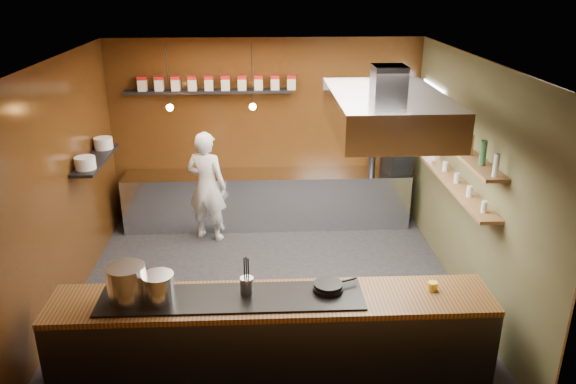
{
  "coord_description": "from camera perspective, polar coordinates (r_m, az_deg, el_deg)",
  "views": [
    {
      "loc": [
        -0.08,
        -6.39,
        3.91
      ],
      "look_at": [
        0.25,
        0.4,
        1.26
      ],
      "focal_mm": 35.0,
      "sensor_mm": 36.0,
      "label": 1
    }
  ],
  "objects": [
    {
      "name": "extractor_hood",
      "position": [
        6.3,
        10.02,
        8.1
      ],
      "size": [
        1.2,
        2.0,
        0.72
      ],
      "color": "#38383D",
      "rests_on": "ceiling"
    },
    {
      "name": "pass_counter",
      "position": [
        5.9,
        -1.6,
        -14.44
      ],
      "size": [
        4.4,
        0.72,
        0.94
      ],
      "color": "#38383D",
      "rests_on": "floor"
    },
    {
      "name": "tin_shelf",
      "position": [
        8.95,
        -8.13,
        10.08
      ],
      "size": [
        2.6,
        0.26,
        0.04
      ],
      "primitive_type": "cube",
      "color": "black",
      "rests_on": "back_wall"
    },
    {
      "name": "wine_glasses",
      "position": [
        7.5,
        16.2,
        1.96
      ],
      "size": [
        0.07,
        2.37,
        0.13
      ],
      "color": "silver",
      "rests_on": "bottle_shelf_lower"
    },
    {
      "name": "bottle_shelf_lower",
      "position": [
        7.52,
        16.13,
        1.35
      ],
      "size": [
        0.26,
        2.8,
        0.04
      ],
      "primitive_type": "cube",
      "color": "brown",
      "rests_on": "right_wall"
    },
    {
      "name": "stockpot_large",
      "position": [
        5.7,
        -16.04,
        -8.9
      ],
      "size": [
        0.49,
        0.49,
        0.37
      ],
      "primitive_type": "cylinder",
      "rotation": [
        0.0,
        0.0,
        0.37
      ],
      "color": "silver",
      "rests_on": "pass_counter"
    },
    {
      "name": "pendant_right",
      "position": [
        8.28,
        -3.62,
        8.99
      ],
      "size": [
        0.1,
        0.1,
        0.95
      ],
      "color": "black",
      "rests_on": "ceiling"
    },
    {
      "name": "right_wall",
      "position": [
        7.3,
        18.08,
        0.93
      ],
      "size": [
        0.0,
        5.0,
        5.0
      ],
      "primitive_type": "plane",
      "rotation": [
        1.57,
        0.0,
        -1.57
      ],
      "color": "#4B4A2A",
      "rests_on": "ground"
    },
    {
      "name": "plate_stacks",
      "position": [
        8.05,
        -19.03,
        3.81
      ],
      "size": [
        0.26,
        1.16,
        0.16
      ],
      "color": "white",
      "rests_on": "plate_shelf"
    },
    {
      "name": "storage_tins",
      "position": [
        8.91,
        -7.2,
        10.94
      ],
      "size": [
        2.43,
        0.13,
        0.22
      ],
      "color": "beige",
      "rests_on": "tin_shelf"
    },
    {
      "name": "back_wall",
      "position": [
        9.21,
        -2.22,
        6.11
      ],
      "size": [
        5.0,
        0.0,
        5.0
      ],
      "primitive_type": "plane",
      "rotation": [
        1.57,
        0.0,
        0.0
      ],
      "color": "#361709",
      "rests_on": "ground"
    },
    {
      "name": "utensil_crock",
      "position": [
        5.65,
        -4.2,
        -9.45
      ],
      "size": [
        0.14,
        0.14,
        0.17
      ],
      "primitive_type": "cylinder",
      "rotation": [
        0.0,
        0.0,
        0.06
      ],
      "color": "#B3B5BA",
      "rests_on": "pass_counter"
    },
    {
      "name": "butter_jar",
      "position": [
        5.93,
        14.48,
        -9.23
      ],
      "size": [
        0.11,
        0.11,
        0.09
      ],
      "primitive_type": "cylinder",
      "rotation": [
        0.0,
        0.0,
        -0.17
      ],
      "color": "yellow",
      "rests_on": "pass_counter"
    },
    {
      "name": "prep_counter",
      "position": [
        9.23,
        -2.1,
        -0.73
      ],
      "size": [
        4.6,
        0.65,
        0.9
      ],
      "primitive_type": "cube",
      "color": "silver",
      "rests_on": "floor"
    },
    {
      "name": "espresso_machine",
      "position": [
        9.24,
        10.99,
        3.19
      ],
      "size": [
        0.49,
        0.47,
        0.4
      ],
      "primitive_type": "cube",
      "rotation": [
        0.0,
        0.0,
        0.29
      ],
      "color": "black",
      "rests_on": "prep_counter"
    },
    {
      "name": "window_pane",
      "position": [
        8.71,
        14.29,
        7.3
      ],
      "size": [
        0.0,
        1.0,
        1.0
      ],
      "primitive_type": "plane",
      "rotation": [
        1.57,
        0.0,
        -1.57
      ],
      "color": "white",
      "rests_on": "right_wall"
    },
    {
      "name": "bottles",
      "position": [
        7.35,
        16.61,
        5.83
      ],
      "size": [
        0.06,
        2.66,
        0.24
      ],
      "color": "silver",
      "rests_on": "bottle_shelf_upper"
    },
    {
      "name": "left_wall",
      "position": [
        7.24,
        -22.15,
        0.23
      ],
      "size": [
        0.0,
        5.0,
        5.0
      ],
      "primitive_type": "plane",
      "rotation": [
        1.57,
        0.0,
        1.57
      ],
      "color": "#361709",
      "rests_on": "ground"
    },
    {
      "name": "bottle_shelf_upper",
      "position": [
        7.38,
        16.5,
        4.78
      ],
      "size": [
        0.26,
        2.8,
        0.04
      ],
      "primitive_type": "cube",
      "color": "brown",
      "rests_on": "right_wall"
    },
    {
      "name": "floor",
      "position": [
        7.49,
        -1.81,
        -10.18
      ],
      "size": [
        5.0,
        5.0,
        0.0
      ],
      "primitive_type": "plane",
      "color": "black",
      "rests_on": "ground"
    },
    {
      "name": "ceiling",
      "position": [
        6.45,
        -2.13,
        13.19
      ],
      "size": [
        5.0,
        5.0,
        0.0
      ],
      "primitive_type": "plane",
      "rotation": [
        3.14,
        0.0,
        0.0
      ],
      "color": "silver",
      "rests_on": "back_wall"
    },
    {
      "name": "stockpot_small",
      "position": [
        5.63,
        -12.99,
        -9.45
      ],
      "size": [
        0.32,
        0.32,
        0.28
      ],
      "primitive_type": "cylinder",
      "rotation": [
        0.0,
        0.0,
        0.06
      ],
      "color": "silver",
      "rests_on": "pass_counter"
    },
    {
      "name": "plate_shelf",
      "position": [
        8.08,
        -18.95,
        3.13
      ],
      "size": [
        0.3,
        1.4,
        0.04
      ],
      "primitive_type": "cube",
      "color": "black",
      "rests_on": "left_wall"
    },
    {
      "name": "frying_pan",
      "position": [
        5.72,
        4.13,
        -9.56
      ],
      "size": [
        0.47,
        0.31,
        0.08
      ],
      "color": "black",
      "rests_on": "pass_counter"
    },
    {
      "name": "chef",
      "position": [
        8.69,
        -8.25,
        0.57
      ],
      "size": [
        0.74,
        0.61,
        1.73
      ],
      "primitive_type": "imported",
      "rotation": [
        0.0,
        0.0,
        2.78
      ],
      "color": "silver",
      "rests_on": "floor"
    },
    {
      "name": "pendant_left",
      "position": [
        8.38,
        -11.94,
        8.74
      ],
      "size": [
        0.1,
        0.1,
        0.95
      ],
      "color": "black",
      "rests_on": "ceiling"
    }
  ]
}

